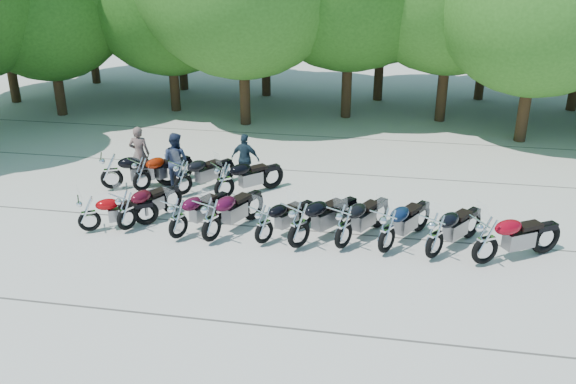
% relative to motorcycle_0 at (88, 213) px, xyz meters
% --- Properties ---
extents(ground, '(90.00, 90.00, 0.00)m').
position_rel_motorcycle_0_xyz_m(ground, '(5.19, -0.35, -0.59)').
color(ground, '#A9A599').
rests_on(ground, ground).
extents(motorcycle_0, '(2.11, 1.59, 1.17)m').
position_rel_motorcycle_0_xyz_m(motorcycle_0, '(0.00, 0.00, 0.00)').
color(motorcycle_0, '#950509').
rests_on(motorcycle_0, ground).
extents(motorcycle_1, '(1.62, 2.35, 1.29)m').
position_rel_motorcycle_0_xyz_m(motorcycle_1, '(0.95, 0.26, 0.06)').
color(motorcycle_1, '#3F0813').
rests_on(motorcycle_1, ground).
extents(motorcycle_2, '(1.61, 2.36, 1.29)m').
position_rel_motorcycle_0_xyz_m(motorcycle_2, '(2.48, 0.02, 0.06)').
color(motorcycle_2, '#3F0821').
rests_on(motorcycle_2, ground).
extents(motorcycle_3, '(1.69, 2.56, 1.39)m').
position_rel_motorcycle_0_xyz_m(motorcycle_3, '(3.39, -0.01, 0.11)').
color(motorcycle_3, '#3F0821').
rests_on(motorcycle_3, ground).
extents(motorcycle_4, '(1.75, 2.17, 1.22)m').
position_rel_motorcycle_0_xyz_m(motorcycle_4, '(4.74, 0.13, 0.03)').
color(motorcycle_4, black).
rests_on(motorcycle_4, ground).
extents(motorcycle_5, '(2.14, 2.54, 1.45)m').
position_rel_motorcycle_0_xyz_m(motorcycle_5, '(5.66, 0.03, 0.14)').
color(motorcycle_5, black).
rests_on(motorcycle_5, ground).
extents(motorcycle_6, '(1.81, 2.48, 1.37)m').
position_rel_motorcycle_0_xyz_m(motorcycle_6, '(6.77, 0.21, 0.10)').
color(motorcycle_6, black).
rests_on(motorcycle_6, ground).
extents(motorcycle_7, '(1.85, 2.50, 1.38)m').
position_rel_motorcycle_0_xyz_m(motorcycle_7, '(7.85, 0.17, 0.11)').
color(motorcycle_7, '#0C1A36').
rests_on(motorcycle_7, ground).
extents(motorcycle_8, '(2.00, 2.42, 1.38)m').
position_rel_motorcycle_0_xyz_m(motorcycle_8, '(9.01, 0.09, 0.10)').
color(motorcycle_8, black).
rests_on(motorcycle_8, ground).
extents(motorcycle_9, '(2.58, 1.98, 1.44)m').
position_rel_motorcycle_0_xyz_m(motorcycle_9, '(10.18, -0.02, 0.13)').
color(motorcycle_9, maroon).
rests_on(motorcycle_9, ground).
extents(motorcycle_10, '(2.48, 1.66, 1.35)m').
position_rel_motorcycle_0_xyz_m(motorcycle_10, '(-0.71, 2.89, 0.09)').
color(motorcycle_10, black).
rests_on(motorcycle_10, ground).
extents(motorcycle_11, '(1.81, 2.27, 1.28)m').
position_rel_motorcycle_0_xyz_m(motorcycle_11, '(0.27, 2.91, 0.05)').
color(motorcycle_11, maroon).
rests_on(motorcycle_11, ground).
extents(motorcycle_12, '(1.89, 2.30, 1.31)m').
position_rel_motorcycle_0_xyz_m(motorcycle_12, '(1.63, 2.84, 0.07)').
color(motorcycle_12, black).
rests_on(motorcycle_12, ground).
extents(motorcycle_13, '(2.21, 2.17, 1.34)m').
position_rel_motorcycle_0_xyz_m(motorcycle_13, '(2.96, 2.77, 0.08)').
color(motorcycle_13, black).
rests_on(motorcycle_13, ground).
extents(rider_0, '(0.70, 0.49, 1.81)m').
position_rel_motorcycle_0_xyz_m(rider_0, '(-0.19, 3.94, 0.32)').
color(rider_0, brown).
rests_on(rider_0, ground).
extents(rider_1, '(1.03, 0.90, 1.79)m').
position_rel_motorcycle_0_xyz_m(rider_1, '(1.17, 3.57, 0.31)').
color(rider_1, '#202942').
rests_on(rider_1, ground).
extents(rider_2, '(1.02, 0.55, 1.64)m').
position_rel_motorcycle_0_xyz_m(rider_2, '(3.24, 4.28, 0.24)').
color(rider_2, '#1C2E3A').
rests_on(rider_2, ground).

